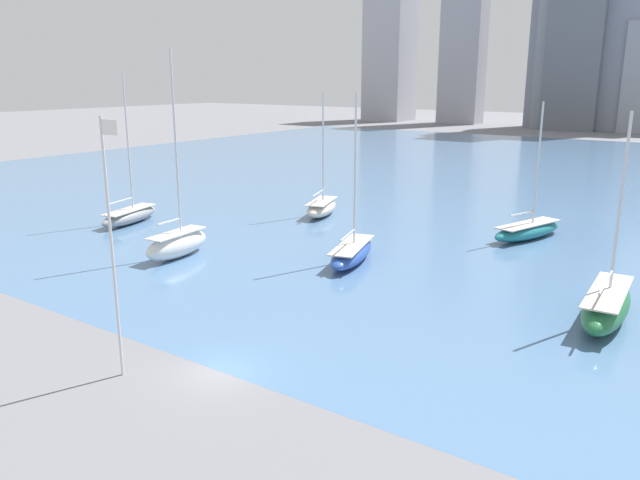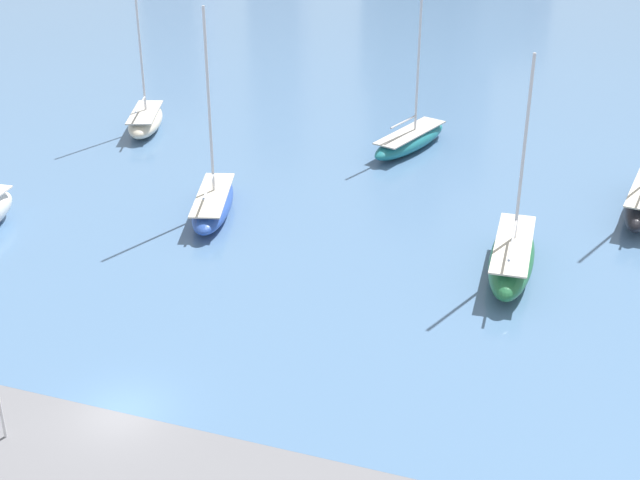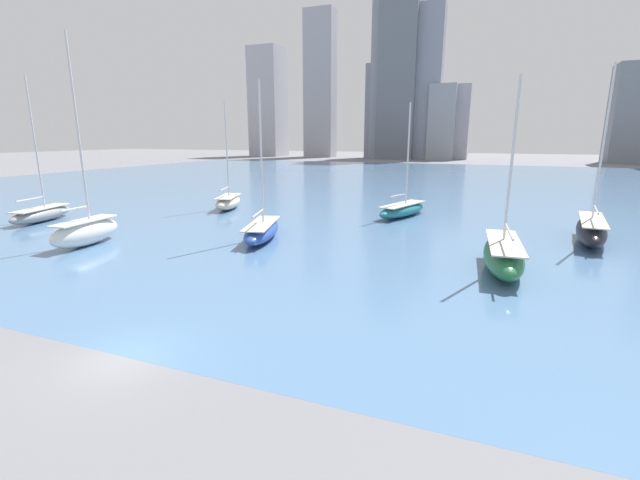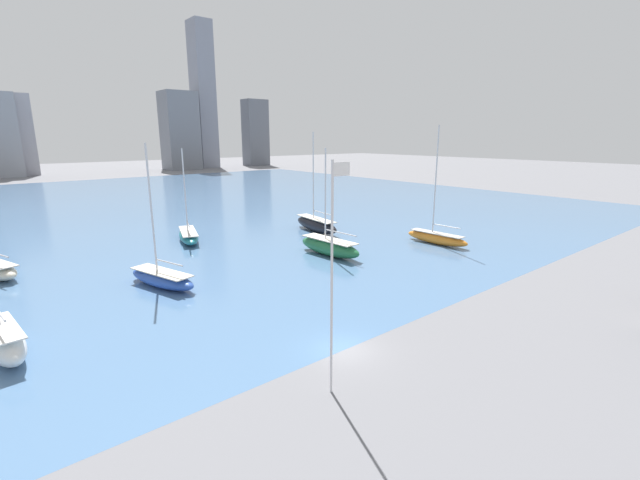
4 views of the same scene
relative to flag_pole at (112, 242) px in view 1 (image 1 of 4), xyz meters
The scene contains 10 objects.
ground_plane 8.52m from the flag_pole, 38.76° to the left, with size 500.00×500.00×0.00m, color slate.
harbor_water 73.50m from the flag_pole, 87.00° to the left, with size 180.00×140.00×0.00m.
flag_pole is the anchor object (origin of this frame).
distant_city_skyline 175.90m from the flag_pole, 93.91° to the left, with size 195.06×21.88×69.68m.
sailboat_blue 24.29m from the flag_pole, 92.76° to the left, with size 4.77×9.04×13.48m.
sailboat_cream 39.47m from the flag_pole, 109.96° to the left, with size 4.77×7.78×13.13m.
sailboat_white 22.21m from the flag_pole, 130.26° to the left, with size 2.80×7.11×16.78m.
sailboat_teal 40.71m from the flag_pole, 78.22° to the left, with size 5.12×9.60×12.52m.
sailboat_gray 35.77m from the flag_pole, 140.93° to the left, with size 4.22×8.57×14.95m.
sailboat_green 29.09m from the flag_pole, 49.56° to the left, with size 3.03×9.68×12.73m.
Camera 1 is at (20.88, -20.95, 14.61)m, focal length 35.00 mm.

